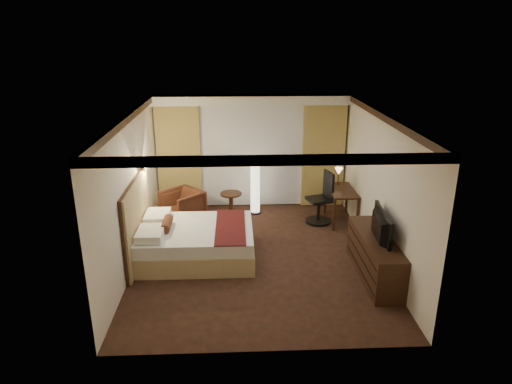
{
  "coord_description": "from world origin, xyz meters",
  "views": [
    {
      "loc": [
        -0.37,
        -7.78,
        4.06
      ],
      "look_at": [
        0.0,
        0.4,
        1.15
      ],
      "focal_mm": 32.0,
      "sensor_mm": 36.0,
      "label": 1
    }
  ],
  "objects_px": {
    "television": "(377,220)",
    "side_table": "(231,204)",
    "armchair": "(182,205)",
    "floor_lamp": "(255,186)",
    "desk": "(341,205)",
    "office_chair": "(319,198)",
    "bed": "(197,242)",
    "dresser": "(375,257)"
  },
  "relations": [
    {
      "from": "armchair",
      "to": "side_table",
      "type": "height_order",
      "value": "armchair"
    },
    {
      "from": "desk",
      "to": "television",
      "type": "bearing_deg",
      "value": -89.53
    },
    {
      "from": "desk",
      "to": "dresser",
      "type": "relative_size",
      "value": 0.58
    },
    {
      "from": "office_chair",
      "to": "television",
      "type": "height_order",
      "value": "office_chair"
    },
    {
      "from": "floor_lamp",
      "to": "dresser",
      "type": "height_order",
      "value": "floor_lamp"
    },
    {
      "from": "armchair",
      "to": "floor_lamp",
      "type": "relative_size",
      "value": 0.59
    },
    {
      "from": "bed",
      "to": "side_table",
      "type": "xyz_separation_m",
      "value": [
        0.63,
        2.06,
        -0.04
      ]
    },
    {
      "from": "armchair",
      "to": "side_table",
      "type": "bearing_deg",
      "value": 62.78
    },
    {
      "from": "television",
      "to": "side_table",
      "type": "bearing_deg",
      "value": 44.12
    },
    {
      "from": "floor_lamp",
      "to": "television",
      "type": "distance_m",
      "value": 3.59
    },
    {
      "from": "floor_lamp",
      "to": "television",
      "type": "height_order",
      "value": "floor_lamp"
    },
    {
      "from": "armchair",
      "to": "dresser",
      "type": "bearing_deg",
      "value": 10.85
    },
    {
      "from": "desk",
      "to": "dresser",
      "type": "height_order",
      "value": "desk"
    },
    {
      "from": "bed",
      "to": "television",
      "type": "relative_size",
      "value": 1.97
    },
    {
      "from": "side_table",
      "to": "floor_lamp",
      "type": "relative_size",
      "value": 0.4
    },
    {
      "from": "bed",
      "to": "dresser",
      "type": "xyz_separation_m",
      "value": [
        3.13,
        -0.84,
        0.06
      ]
    },
    {
      "from": "desk",
      "to": "television",
      "type": "xyz_separation_m",
      "value": [
        0.02,
        -2.44,
        0.67
      ]
    },
    {
      "from": "bed",
      "to": "floor_lamp",
      "type": "distance_m",
      "value": 2.5
    },
    {
      "from": "armchair",
      "to": "desk",
      "type": "height_order",
      "value": "armchair"
    },
    {
      "from": "armchair",
      "to": "floor_lamp",
      "type": "height_order",
      "value": "floor_lamp"
    },
    {
      "from": "side_table",
      "to": "office_chair",
      "type": "bearing_deg",
      "value": -14.83
    },
    {
      "from": "side_table",
      "to": "floor_lamp",
      "type": "distance_m",
      "value": 0.7
    },
    {
      "from": "desk",
      "to": "office_chair",
      "type": "xyz_separation_m",
      "value": [
        -0.51,
        -0.05,
        0.21
      ]
    },
    {
      "from": "office_chair",
      "to": "television",
      "type": "relative_size",
      "value": 1.09
    },
    {
      "from": "bed",
      "to": "office_chair",
      "type": "relative_size",
      "value": 1.82
    },
    {
      "from": "bed",
      "to": "television",
      "type": "height_order",
      "value": "television"
    },
    {
      "from": "armchair",
      "to": "dresser",
      "type": "height_order",
      "value": "armchair"
    },
    {
      "from": "armchair",
      "to": "floor_lamp",
      "type": "xyz_separation_m",
      "value": [
        1.65,
        0.42,
        0.27
      ]
    },
    {
      "from": "office_chair",
      "to": "dresser",
      "type": "distance_m",
      "value": 2.46
    },
    {
      "from": "dresser",
      "to": "television",
      "type": "relative_size",
      "value": 1.77
    },
    {
      "from": "bed",
      "to": "armchair",
      "type": "relative_size",
      "value": 2.66
    },
    {
      "from": "desk",
      "to": "television",
      "type": "distance_m",
      "value": 2.53
    },
    {
      "from": "armchair",
      "to": "side_table",
      "type": "distance_m",
      "value": 1.14
    },
    {
      "from": "side_table",
      "to": "dresser",
      "type": "height_order",
      "value": "dresser"
    },
    {
      "from": "side_table",
      "to": "desk",
      "type": "xyz_separation_m",
      "value": [
        2.45,
        -0.46,
        0.1
      ]
    },
    {
      "from": "bed",
      "to": "office_chair",
      "type": "distance_m",
      "value": 3.01
    },
    {
      "from": "desk",
      "to": "dresser",
      "type": "distance_m",
      "value": 2.44
    },
    {
      "from": "bed",
      "to": "television",
      "type": "bearing_deg",
      "value": -15.21
    },
    {
      "from": "side_table",
      "to": "office_chair",
      "type": "relative_size",
      "value": 0.47
    },
    {
      "from": "office_chair",
      "to": "television",
      "type": "distance_m",
      "value": 2.49
    },
    {
      "from": "side_table",
      "to": "armchair",
      "type": "bearing_deg",
      "value": -163.94
    },
    {
      "from": "floor_lamp",
      "to": "bed",
      "type": "bearing_deg",
      "value": -118.8
    }
  ]
}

